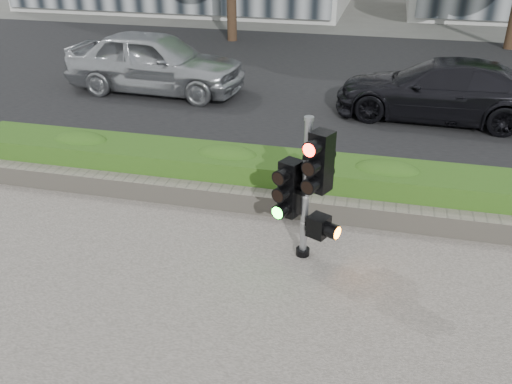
% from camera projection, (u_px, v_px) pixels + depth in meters
% --- Properties ---
extents(ground, '(120.00, 120.00, 0.00)m').
position_uv_depth(ground, '(261.00, 285.00, 7.20)').
color(ground, '#51514C').
rests_on(ground, ground).
extents(road, '(60.00, 13.00, 0.02)m').
position_uv_depth(road, '(339.00, 80.00, 15.81)').
color(road, black).
rests_on(road, ground).
extents(curb, '(60.00, 0.25, 0.12)m').
position_uv_depth(curb, '(300.00, 179.00, 9.88)').
color(curb, gray).
rests_on(curb, ground).
extents(stone_wall, '(12.00, 0.32, 0.34)m').
position_uv_depth(stone_wall, '(288.00, 205.00, 8.74)').
color(stone_wall, gray).
rests_on(stone_wall, sidewalk).
extents(hedge, '(12.00, 1.00, 0.68)m').
position_uv_depth(hedge, '(295.00, 178.00, 9.22)').
color(hedge, '#57922D').
rests_on(hedge, sidewalk).
extents(traffic_signal, '(0.77, 0.66, 2.08)m').
position_uv_depth(traffic_signal, '(309.00, 183.00, 7.25)').
color(traffic_signal, black).
rests_on(traffic_signal, sidewalk).
extents(car_silver, '(4.87, 2.16, 1.63)m').
position_uv_depth(car_silver, '(155.00, 62.00, 14.43)').
color(car_silver, '#B2B5B9').
rests_on(car_silver, road).
extents(car_dark, '(4.90, 2.26, 1.39)m').
position_uv_depth(car_dark, '(440.00, 90.00, 12.60)').
color(car_dark, black).
rests_on(car_dark, road).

